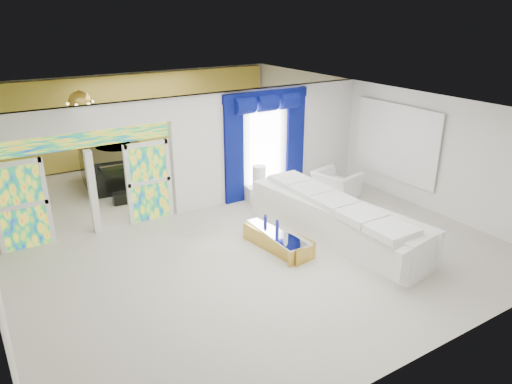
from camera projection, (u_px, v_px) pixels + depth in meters
floor at (221, 220)px, 11.77m from camera, size 12.00×12.00×0.00m
dividing_wall at (271, 141)px, 13.07m from camera, size 5.70×0.18×3.00m
dividing_header at (79, 119)px, 10.17m from camera, size 4.30×0.18×0.55m
stained_panel_left at (22, 206)px, 10.09m from camera, size 0.95×0.04×2.00m
stained_panel_right at (149, 182)px, 11.50m from camera, size 0.95×0.04×2.00m
stained_transom at (82, 140)px, 10.34m from camera, size 4.00×0.05×0.35m
window_pane at (265, 145)px, 12.89m from camera, size 1.00×0.02×2.30m
blue_drape_left at (234, 153)px, 12.39m from camera, size 0.55×0.10×2.80m
blue_drape_right at (295, 142)px, 13.38m from camera, size 0.55×0.10×2.80m
blue_pelmet at (266, 95)px, 12.37m from camera, size 2.60×0.12×0.25m
wall_mirror at (396, 142)px, 12.85m from camera, size 0.04×2.70×1.90m
gold_curtains at (138, 118)px, 15.89m from camera, size 9.70×0.12×2.90m
white_sofa at (334, 221)px, 10.68m from camera, size 1.65×4.71×0.88m
coffee_table at (278, 240)px, 10.34m from camera, size 0.82×1.80×0.39m
console_table at (268, 191)px, 13.07m from camera, size 1.30×0.54×0.42m
table_lamp at (259, 176)px, 12.74m from camera, size 0.36×0.36×0.58m
armchair at (336, 184)px, 13.13m from camera, size 1.21×1.32×0.73m
grand_piano at (111, 168)px, 13.99m from camera, size 1.74×2.17×1.03m
piano_bench at (129, 197)px, 12.85m from camera, size 0.91×0.43×0.30m
tv_console at (5, 196)px, 12.20m from camera, size 0.67×0.63×0.83m
chandelier at (80, 102)px, 12.36m from camera, size 0.60×0.60×0.60m
decanters at (277, 228)px, 10.21m from camera, size 0.15×0.97×0.29m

